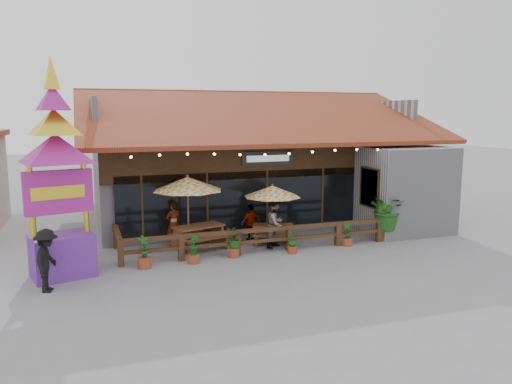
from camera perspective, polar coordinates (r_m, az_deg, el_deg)
name	(u,v)px	position (r m, az deg, el deg)	size (l,w,h in m)	color
ground	(296,246)	(19.15, 4.62, -6.14)	(100.00, 100.00, 0.00)	gray
restaurant_building	(248,170)	(24.92, -0.92, 2.58)	(15.50, 14.73, 6.09)	#ADADB2
patio_railing	(242,236)	(17.98, -1.62, -5.09)	(10.00, 2.60, 0.92)	#4A2D1A
umbrella_left	(188,184)	(18.41, -7.82, 0.90)	(2.90, 2.90, 2.78)	brown
umbrella_right	(272,192)	(18.96, 1.88, 0.05)	(2.56, 2.56, 2.35)	brown
picnic_table_left	(199,233)	(18.69, -6.56, -4.67)	(2.23, 2.07, 0.88)	brown
picnic_table_right	(273,231)	(19.33, 1.94, -4.44)	(1.90, 1.78, 0.74)	brown
thai_sign_tower	(56,154)	(16.03, -21.88, 4.04)	(3.22, 3.22, 7.16)	#632999
tropical_plant	(385,210)	(20.33, 14.55, -2.02)	(1.78, 1.90, 2.11)	brown
diner_a	(174,224)	(19.14, -9.38, -3.61)	(0.62, 0.41, 1.70)	#3B2512
diner_b	(276,224)	(18.68, 2.28, -3.64)	(0.88, 0.69, 1.81)	#3B2512
diner_c	(251,223)	(19.64, -0.55, -3.55)	(0.85, 0.35, 1.44)	#3B2512
pedestrian	(47,261)	(15.30, -22.79, -7.23)	(1.16, 0.67, 1.80)	black
planter_a	(144,254)	(16.69, -12.67, -6.98)	(0.46, 0.45, 1.10)	brown
planter_b	(194,251)	(16.92, -7.15, -6.68)	(0.40, 0.40, 0.97)	brown
planter_c	(233,241)	(17.50, -2.60, -5.67)	(0.75, 0.70, 1.00)	brown
planter_d	(292,243)	(18.01, 4.17, -5.79)	(0.44, 0.44, 0.83)	brown
planter_e	(347,236)	(19.30, 10.41, -4.96)	(0.39, 0.38, 0.91)	brown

